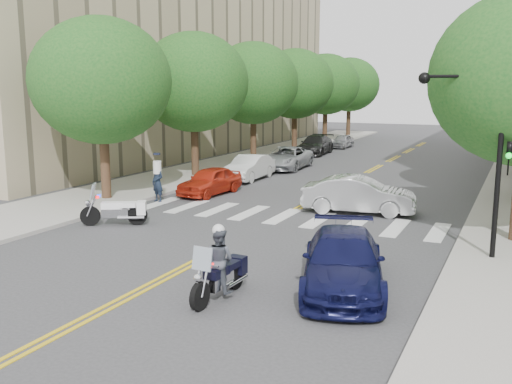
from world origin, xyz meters
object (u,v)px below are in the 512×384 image
Objects in this scene: convertible at (359,195)px; motorcycle_police at (220,265)px; officer_standing at (158,182)px; sedan_blue at (343,261)px; motorcycle_parked at (120,211)px.

motorcycle_police is at bearing 169.17° from convertible.
convertible is (9.12, 1.64, -0.14)m from officer_standing.
convertible is 0.92× the size of sedan_blue.
motorcycle_parked is at bearing -32.89° from motorcycle_police.
motorcycle_police is 12.91m from officer_standing.
officer_standing is at bearing -45.73° from motorcycle_police.
sedan_blue is (9.88, -3.15, 0.17)m from motorcycle_parked.
officer_standing is 9.27m from convertible.
motorcycle_police reaches higher than motorcycle_parked.
motorcycle_police is at bearing -31.61° from officer_standing.
motorcycle_parked is 9.89m from convertible.
officer_standing is (-1.35, 4.46, 0.35)m from motorcycle_parked.
motorcycle_parked is 0.46× the size of sedan_blue.
motorcycle_parked reaches higher than sedan_blue.
motorcycle_police reaches higher than officer_standing.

